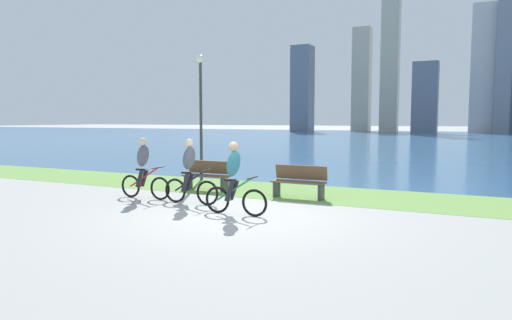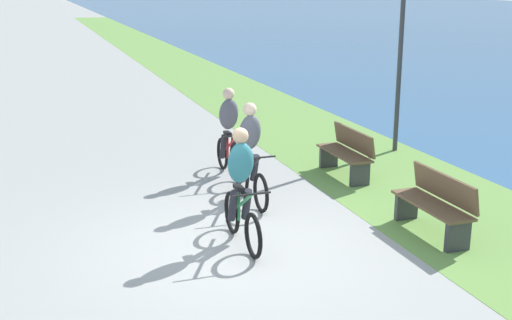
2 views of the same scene
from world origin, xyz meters
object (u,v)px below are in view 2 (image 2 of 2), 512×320
at_px(cyclist_lead, 241,187).
at_px(bench_far_along_path, 435,204).
at_px(cyclist_distant_rear, 229,133).
at_px(lamppost_tall, 402,17).
at_px(cyclist_trailing, 250,153).
at_px(bench_near_path, 347,153).

xyz_separation_m(cyclist_lead, bench_far_along_path, (0.56, 2.76, -0.38)).
relative_size(cyclist_distant_rear, bench_far_along_path, 1.11).
xyz_separation_m(cyclist_lead, lamppost_tall, (-3.87, 4.76, 2.01)).
distance_m(bench_far_along_path, lamppost_tall, 5.42).
relative_size(bench_far_along_path, lamppost_tall, 0.34).
bearing_deg(cyclist_distant_rear, lamppost_tall, 99.19).
relative_size(cyclist_lead, lamppost_tall, 0.38).
xyz_separation_m(cyclist_trailing, cyclist_distant_rear, (-1.57, 0.12, -0.00)).
bearing_deg(lamppost_tall, bench_near_path, -53.57).
relative_size(cyclist_lead, bench_near_path, 1.11).
bearing_deg(lamppost_tall, cyclist_distant_rear, -80.81).
relative_size(cyclist_trailing, bench_near_path, 1.12).
relative_size(cyclist_trailing, bench_far_along_path, 1.12).
bearing_deg(bench_near_path, cyclist_trailing, -69.28).
xyz_separation_m(cyclist_lead, cyclist_distant_rear, (-3.23, 0.81, 0.00)).
bearing_deg(cyclist_lead, bench_far_along_path, 78.48).
height_order(cyclist_lead, cyclist_distant_rear, cyclist_distant_rear).
relative_size(cyclist_distant_rear, bench_near_path, 1.11).
bearing_deg(cyclist_trailing, lamppost_tall, 118.55).
bearing_deg(bench_far_along_path, bench_near_path, 177.63).
height_order(cyclist_lead, bench_far_along_path, cyclist_lead).
height_order(cyclist_trailing, cyclist_distant_rear, cyclist_trailing).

